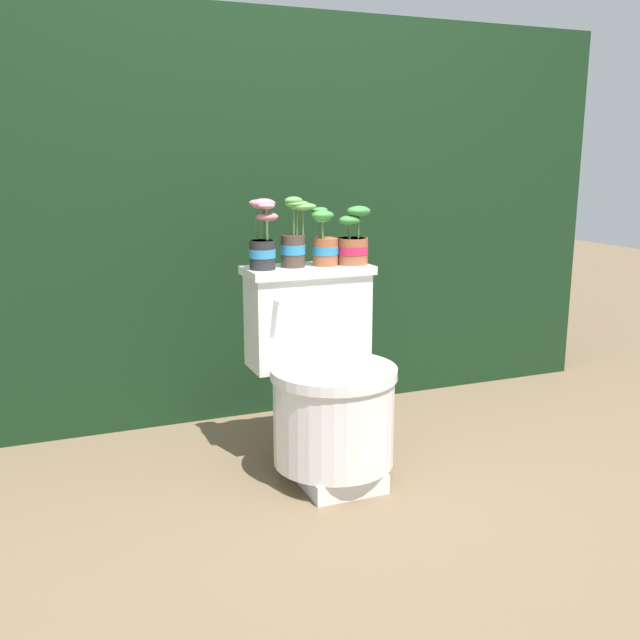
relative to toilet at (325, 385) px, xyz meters
The scene contains 7 objects.
ground_plane 0.33m from the toilet, 105.96° to the right, with size 12.00×12.00×0.00m, color brown.
hedge_backdrop 1.08m from the toilet, 91.38° to the left, with size 3.30×0.60×1.68m.
toilet is the anchor object (origin of this frame).
potted_plant_left 0.54m from the toilet, 137.69° to the left, with size 0.11×0.10×0.24m.
potted_plant_midleft 0.53m from the toilet, 107.61° to the left, with size 0.13×0.09×0.25m.
potted_plant_middle 0.50m from the toilet, 68.06° to the left, with size 0.11×0.10×0.21m.
potted_plant_midright 0.52m from the toilet, 40.23° to the left, with size 0.12×0.12×0.21m.
Camera 1 is at (-0.88, -2.12, 1.10)m, focal length 40.00 mm.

